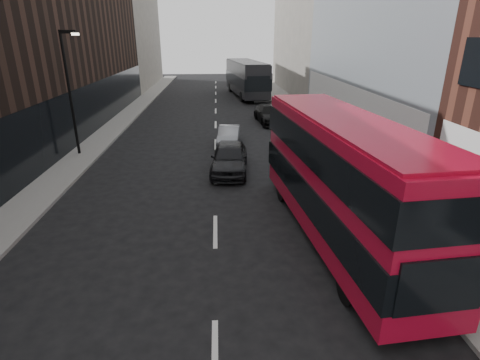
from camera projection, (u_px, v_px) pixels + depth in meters
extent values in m
cube|color=slate|center=(308.00, 125.00, 30.25)|extent=(3.00, 80.00, 0.15)
cube|color=slate|center=(114.00, 128.00, 29.38)|extent=(2.00, 80.00, 0.15)
cube|color=silver|center=(347.00, 112.00, 25.96)|extent=(0.35, 21.00, 3.80)
cube|color=slate|center=(310.00, 16.00, 44.94)|extent=(5.00, 24.00, 18.00)
cube|color=black|center=(76.00, 34.00, 31.34)|extent=(5.00, 24.00, 14.00)
cube|color=slate|center=(132.00, 38.00, 52.01)|extent=(5.00, 20.00, 13.00)
cylinder|color=black|center=(70.00, 95.00, 21.56)|extent=(0.16, 0.16, 7.00)
cube|color=black|center=(67.00, 32.00, 20.36)|extent=(0.90, 0.15, 0.18)
cube|color=#FFF2CC|center=(75.00, 34.00, 20.42)|extent=(0.35, 0.22, 0.12)
cube|color=#B20A26|center=(341.00, 177.00, 12.77)|extent=(3.44, 10.93, 3.91)
cube|color=black|center=(340.00, 194.00, 13.00)|extent=(3.56, 10.99, 1.07)
cube|color=black|center=(344.00, 148.00, 12.40)|extent=(3.56, 10.99, 1.07)
cube|color=black|center=(441.00, 287.00, 7.97)|extent=(2.07, 0.27, 1.37)
cube|color=black|center=(295.00, 147.00, 17.93)|extent=(2.07, 0.27, 1.37)
cube|color=#B20A26|center=(347.00, 119.00, 12.06)|extent=(3.30, 10.49, 0.12)
cylinder|color=black|center=(283.00, 190.00, 16.46)|extent=(0.38, 1.00, 0.98)
cylinder|color=black|center=(329.00, 188.00, 16.76)|extent=(0.38, 1.00, 0.98)
cylinder|color=black|center=(348.00, 287.00, 10.12)|extent=(0.38, 1.00, 0.98)
cylinder|color=black|center=(421.00, 280.00, 10.43)|extent=(0.38, 1.00, 0.98)
cube|color=black|center=(246.00, 77.00, 44.50)|extent=(4.40, 12.77, 3.53)
cube|color=black|center=(246.00, 79.00, 44.59)|extent=(4.53, 12.84, 1.25)
cube|color=black|center=(258.00, 84.00, 38.76)|extent=(2.41, 0.39, 1.59)
cube|color=black|center=(237.00, 73.00, 50.29)|extent=(2.41, 0.39, 1.59)
cube|color=black|center=(246.00, 62.00, 43.86)|extent=(4.23, 12.26, 0.12)
cylinder|color=black|center=(230.00, 87.00, 48.55)|extent=(0.48, 1.17, 1.14)
cylinder|color=black|center=(250.00, 87.00, 48.99)|extent=(0.48, 1.17, 1.14)
cylinder|color=black|center=(242.00, 97.00, 41.21)|extent=(0.48, 1.17, 1.14)
cylinder|color=black|center=(265.00, 96.00, 41.65)|extent=(0.48, 1.17, 1.14)
imported|color=black|center=(229.00, 158.00, 19.89)|extent=(2.26, 4.78, 1.58)
imported|color=gray|center=(229.00, 136.00, 24.81)|extent=(1.74, 3.95, 1.26)
imported|color=black|center=(270.00, 114.00, 31.21)|extent=(2.56, 5.27, 1.48)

